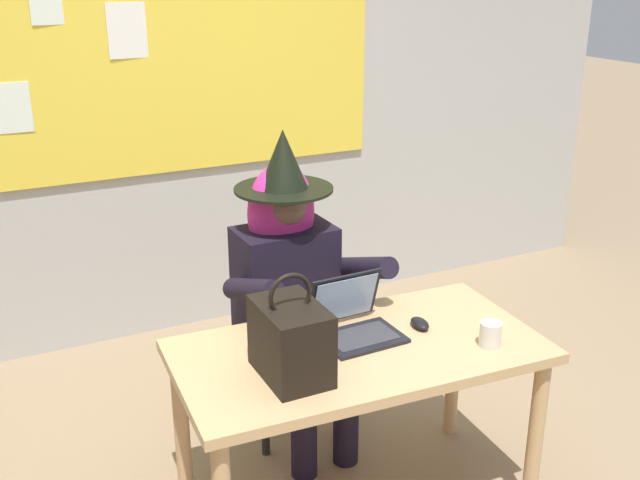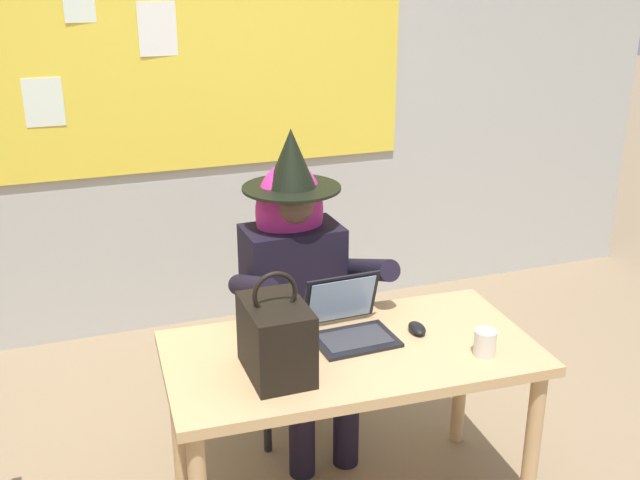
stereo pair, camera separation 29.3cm
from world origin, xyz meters
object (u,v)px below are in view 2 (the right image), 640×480
chair_at_desk (291,319)px  handbag (276,338)px  coffee_mug (485,343)px  desk_main (351,371)px  person_costumed (297,272)px  laptop (350,324)px  computer_mouse (417,328)px

chair_at_desk → handbag: size_ratio=2.39×
chair_at_desk → handbag: handbag is taller
chair_at_desk → coffee_mug: size_ratio=9.49×
desk_main → person_costumed: person_costumed is taller
person_costumed → coffee_mug: person_costumed is taller
person_costumed → laptop: bearing=3.7°
person_costumed → computer_mouse: 0.63m
laptop → handbag: bearing=-155.2°
person_costumed → coffee_mug: (0.44, -0.79, -0.02)m
desk_main → handbag: bearing=-166.3°
person_costumed → laptop: size_ratio=4.56×
desk_main → laptop: 0.18m
desk_main → computer_mouse: size_ratio=13.35×
laptop → computer_mouse: size_ratio=2.95×
laptop → computer_mouse: bearing=-16.3°
handbag → laptop: bearing=26.6°
handbag → coffee_mug: 0.76m
laptop → chair_at_desk: bearing=91.7°
desk_main → computer_mouse: (0.28, 0.03, 0.11)m
chair_at_desk → laptop: size_ratio=2.94×
desk_main → laptop: bearing=71.0°
person_costumed → coffee_mug: bearing=27.8°
chair_at_desk → person_costumed: 0.30m
desk_main → coffee_mug: size_ratio=14.62×
desk_main → handbag: handbag is taller
desk_main → chair_at_desk: size_ratio=1.54×
chair_at_desk → laptop: (0.04, -0.61, 0.26)m
chair_at_desk → computer_mouse: chair_at_desk is taller
person_costumed → laptop: person_costumed is taller
handbag → coffee_mug: handbag is taller
person_costumed → handbag: bearing=-25.4°
computer_mouse → laptop: bearing=172.4°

